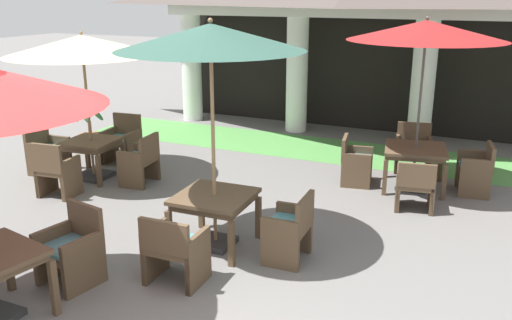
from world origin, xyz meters
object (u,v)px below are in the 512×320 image
at_px(patio_chair_mid_right_south, 56,171).
at_px(patio_chair_far_back_south, 174,250).
at_px(patio_table_mid_right, 91,146).
at_px(patio_table_near_foreground, 415,153).
at_px(patio_chair_mid_right_west, 47,152).
at_px(patio_chair_mid_right_north, 122,141).
at_px(patio_umbrella_near_foreground, 426,32).
at_px(patio_chair_mid_left_north, 72,249).
at_px(potted_palm_left_edge, 91,136).
at_px(patio_chair_mid_right_east, 141,161).
at_px(patio_chair_near_foreground_east, 476,170).
at_px(patio_chair_far_back_east, 290,229).
at_px(patio_umbrella_mid_right, 82,47).
at_px(patio_umbrella_far_back, 211,40).
at_px(patio_chair_near_foreground_west, 355,162).
at_px(patio_table_far_back, 215,202).
at_px(patio_chair_near_foreground_north, 413,150).
at_px(patio_chair_near_foreground_south, 415,185).

bearing_deg(patio_chair_mid_right_south, patio_chair_far_back_south, -31.21).
bearing_deg(patio_table_mid_right, patio_table_near_foreground, 18.93).
xyz_separation_m(patio_chair_mid_right_west, patio_chair_mid_right_north, (0.88, 1.07, 0.04)).
relative_size(patio_umbrella_near_foreground, patio_chair_mid_left_north, 3.19).
bearing_deg(potted_palm_left_edge, patio_chair_far_back_south, -40.43).
xyz_separation_m(patio_table_near_foreground, patio_chair_mid_right_east, (-4.34, -1.73, -0.21)).
distance_m(patio_chair_near_foreground_east, patio_chair_far_back_east, 3.96).
relative_size(patio_chair_mid_left_north, patio_chair_mid_right_south, 0.96).
bearing_deg(patio_table_near_foreground, patio_umbrella_mid_right, -161.07).
relative_size(patio_table_near_foreground, patio_umbrella_far_back, 0.39).
height_order(patio_umbrella_mid_right, potted_palm_left_edge, patio_umbrella_mid_right).
distance_m(patio_chair_near_foreground_west, patio_umbrella_mid_right, 5.03).
relative_size(patio_chair_mid_right_west, patio_table_far_back, 0.83).
bearing_deg(patio_table_far_back, patio_chair_near_foreground_west, 71.67).
distance_m(patio_chair_mid_right_south, patio_umbrella_far_back, 3.94).
relative_size(patio_chair_near_foreground_north, patio_chair_far_back_south, 1.02).
relative_size(patio_chair_mid_left_north, patio_chair_mid_right_west, 1.10).
bearing_deg(patio_chair_near_foreground_south, patio_table_mid_right, 178.90).
relative_size(patio_chair_mid_right_east, patio_chair_far_back_south, 1.03).
distance_m(patio_chair_mid_left_north, patio_chair_far_back_south, 1.17).
bearing_deg(patio_chair_mid_right_east, patio_chair_far_back_south, -143.58).
xyz_separation_m(patio_umbrella_near_foreground, patio_chair_mid_right_east, (-4.34, -1.73, -2.19)).
bearing_deg(patio_table_mid_right, patio_umbrella_near_foreground, 18.93).
bearing_deg(patio_chair_far_back_south, patio_table_far_back, 90.00).
bearing_deg(patio_table_near_foreground, patio_chair_near_foreground_north, 99.99).
distance_m(patio_table_near_foreground, patio_chair_near_foreground_east, 1.01).
xyz_separation_m(patio_chair_mid_right_south, patio_chair_far_back_south, (3.24, -1.55, -0.01)).
bearing_deg(patio_chair_mid_left_north, patio_umbrella_far_back, -113.62).
relative_size(patio_chair_near_foreground_north, patio_umbrella_far_back, 0.30).
relative_size(patio_chair_near_foreground_east, patio_chair_near_foreground_west, 1.03).
height_order(patio_chair_near_foreground_west, patio_table_mid_right, patio_chair_near_foreground_west).
bearing_deg(patio_chair_near_foreground_east, patio_chair_mid_right_west, 96.07).
relative_size(patio_chair_near_foreground_south, patio_chair_mid_right_west, 0.98).
relative_size(patio_chair_mid_right_north, patio_chair_far_back_south, 1.10).
height_order(patio_chair_near_foreground_west, patio_chair_far_back_east, patio_chair_far_back_east).
distance_m(patio_umbrella_near_foreground, patio_table_far_back, 4.36).
bearing_deg(patio_chair_mid_right_east, patio_chair_near_foreground_south, -86.03).
distance_m(patio_chair_near_foreground_south, patio_chair_mid_left_north, 5.02).
xyz_separation_m(patio_umbrella_far_back, patio_chair_far_back_east, (1.03, 0.04, -2.25)).
distance_m(patio_chair_near_foreground_west, patio_chair_mid_right_north, 4.49).
distance_m(patio_chair_mid_right_east, patio_chair_far_back_south, 3.53).
distance_m(patio_chair_mid_right_east, patio_chair_far_back_east, 3.70).
height_order(patio_table_near_foreground, patio_chair_near_foreground_north, patio_chair_near_foreground_north).
bearing_deg(patio_chair_near_foreground_north, patio_chair_near_foreground_south, 90.00).
xyz_separation_m(patio_table_mid_right, patio_chair_far_back_east, (4.33, -1.46, -0.18)).
bearing_deg(potted_palm_left_edge, patio_chair_mid_right_south, -60.75).
relative_size(patio_chair_near_foreground_north, patio_chair_mid_right_east, 0.99).
relative_size(patio_chair_near_foreground_east, patio_chair_mid_right_east, 0.97).
distance_m(patio_table_mid_right, patio_umbrella_far_back, 4.17).
bearing_deg(patio_chair_mid_right_west, patio_chair_far_back_south, 54.96).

